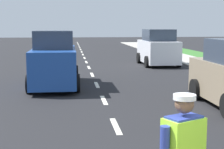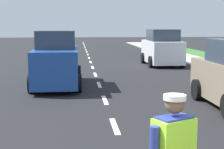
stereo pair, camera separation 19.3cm
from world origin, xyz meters
TOP-DOWN VIEW (x-y plane):
  - ground_plane at (0.00, 21.00)m, footprint 96.00×96.00m
  - lane_center_line at (0.00, 25.20)m, footprint 0.14×46.40m
  - car_oncoming_lead at (-1.70, 11.60)m, footprint 1.93×4.39m
  - car_parked_far at (4.30, 18.47)m, footprint 2.10×3.87m

SIDE VIEW (x-z plane):
  - ground_plane at x=0.00m, z-range 0.00..0.00m
  - lane_center_line at x=0.00m, z-range 0.00..0.01m
  - car_parked_far at x=4.30m, z-range -0.08..2.12m
  - car_oncoming_lead at x=-1.70m, z-range -0.08..2.15m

